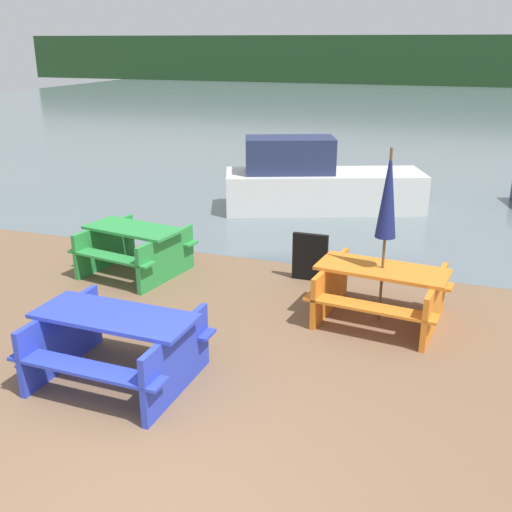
% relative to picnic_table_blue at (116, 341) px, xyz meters
% --- Properties ---
extents(water, '(60.00, 50.00, 0.00)m').
position_rel_picnic_table_blue_xyz_m(water, '(1.27, 29.14, -0.48)').
color(water, slate).
rests_on(water, ground_plane).
extents(far_treeline, '(80.00, 1.60, 4.00)m').
position_rel_picnic_table_blue_xyz_m(far_treeline, '(1.27, 49.14, 1.52)').
color(far_treeline, '#1E3D1E').
rests_on(far_treeline, water).
extents(picnic_table_blue, '(1.80, 1.44, 0.80)m').
position_rel_picnic_table_blue_xyz_m(picnic_table_blue, '(0.00, 0.00, 0.00)').
color(picnic_table_blue, blue).
rests_on(picnic_table_blue, ground_plane).
extents(picnic_table_orange, '(1.83, 1.57, 0.74)m').
position_rel_picnic_table_blue_xyz_m(picnic_table_orange, '(2.50, 2.46, -0.03)').
color(picnic_table_orange, orange).
rests_on(picnic_table_orange, ground_plane).
extents(picnic_table_green, '(1.73, 1.62, 0.77)m').
position_rel_picnic_table_blue_xyz_m(picnic_table_green, '(-1.45, 2.91, -0.02)').
color(picnic_table_green, green).
rests_on(picnic_table_green, ground_plane).
extents(umbrella_navy, '(0.27, 0.27, 2.31)m').
position_rel_picnic_table_blue_xyz_m(umbrella_navy, '(2.50, 2.46, 1.24)').
color(umbrella_navy, brown).
rests_on(umbrella_navy, ground_plane).
extents(boat, '(4.47, 2.76, 1.60)m').
position_rel_picnic_table_blue_xyz_m(boat, '(0.39, 7.62, 0.12)').
color(boat, silver).
rests_on(boat, water).
extents(signboard, '(0.55, 0.08, 0.75)m').
position_rel_picnic_table_blue_xyz_m(signboard, '(1.27, 3.54, -0.10)').
color(signboard, black).
rests_on(signboard, ground_plane).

